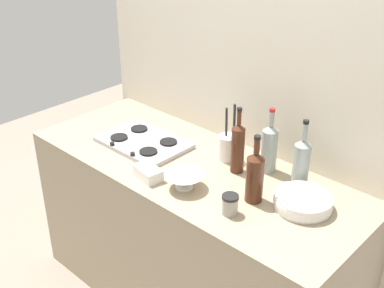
# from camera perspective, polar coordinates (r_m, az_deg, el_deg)

# --- Properties ---
(counter_block) EXTENTS (1.80, 0.70, 0.90)m
(counter_block) POSITION_cam_1_polar(r_m,az_deg,el_deg) (2.73, 0.00, -10.63)
(counter_block) COLOR tan
(counter_block) RESTS_ON ground
(backsplash_panel) EXTENTS (1.90, 0.06, 2.20)m
(backsplash_panel) POSITION_cam_1_polar(r_m,az_deg,el_deg) (2.65, 5.63, 4.35)
(backsplash_panel) COLOR beige
(backsplash_panel) RESTS_ON ground
(stovetop_hob) EXTENTS (0.47, 0.32, 0.04)m
(stovetop_hob) POSITION_cam_1_polar(r_m,az_deg,el_deg) (2.68, -5.58, 0.21)
(stovetop_hob) COLOR #B2B2B7
(stovetop_hob) RESTS_ON counter_block
(plate_stack) EXTENTS (0.25, 0.26, 0.06)m
(plate_stack) POSITION_cam_1_polar(r_m,az_deg,el_deg) (2.21, 12.60, -6.49)
(plate_stack) COLOR white
(plate_stack) RESTS_ON counter_block
(wine_bottle_leftmost) EXTENTS (0.07, 0.07, 0.34)m
(wine_bottle_leftmost) POSITION_cam_1_polar(r_m,az_deg,el_deg) (2.38, 5.27, -0.35)
(wine_bottle_leftmost) COLOR #472314
(wine_bottle_leftmost) RESTS_ON counter_block
(wine_bottle_mid_left) EXTENTS (0.08, 0.08, 0.33)m
(wine_bottle_mid_left) POSITION_cam_1_polar(r_m,az_deg,el_deg) (2.32, 12.44, -1.96)
(wine_bottle_mid_left) COLOR gray
(wine_bottle_mid_left) RESTS_ON counter_block
(wine_bottle_mid_right) EXTENTS (0.08, 0.08, 0.33)m
(wine_bottle_mid_right) POSITION_cam_1_polar(r_m,az_deg,el_deg) (2.40, 8.86, -0.39)
(wine_bottle_mid_right) COLOR gray
(wine_bottle_mid_right) RESTS_ON counter_block
(wine_bottle_rightmost) EXTENTS (0.08, 0.08, 0.32)m
(wine_bottle_rightmost) POSITION_cam_1_polar(r_m,az_deg,el_deg) (2.17, 7.21, -3.65)
(wine_bottle_rightmost) COLOR #472314
(wine_bottle_rightmost) RESTS_ON counter_block
(mixing_bowl) EXTENTS (0.18, 0.18, 0.07)m
(mixing_bowl) POSITION_cam_1_polar(r_m,az_deg,el_deg) (2.28, -0.92, -4.19)
(mixing_bowl) COLOR white
(mixing_bowl) RESTS_ON counter_block
(butter_dish) EXTENTS (0.16, 0.11, 0.06)m
(butter_dish) POSITION_cam_1_polar(r_m,az_deg,el_deg) (2.37, -5.05, -3.31)
(butter_dish) COLOR white
(butter_dish) RESTS_ON counter_block
(utensil_crock) EXTENTS (0.09, 0.09, 0.31)m
(utensil_crock) POSITION_cam_1_polar(r_m,az_deg,el_deg) (2.50, 4.13, -0.29)
(utensil_crock) COLOR silver
(utensil_crock) RESTS_ON counter_block
(condiment_jar_front) EXTENTS (0.07, 0.07, 0.09)m
(condiment_jar_front) POSITION_cam_1_polar(r_m,az_deg,el_deg) (2.12, 4.38, -6.92)
(condiment_jar_front) COLOR #9E998C
(condiment_jar_front) RESTS_ON counter_block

